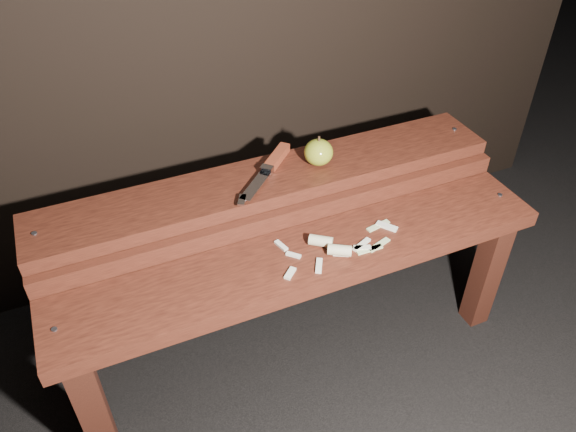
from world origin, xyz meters
name	(u,v)px	position (x,y,z in m)	size (l,w,h in m)	color
ground	(296,350)	(0.00, 0.00, 0.00)	(60.00, 60.00, 0.00)	black
bench_front_tier	(308,277)	(0.00, -0.06, 0.35)	(1.20, 0.20, 0.42)	black
bench_rear_tier	(272,203)	(0.00, 0.17, 0.41)	(1.20, 0.21, 0.50)	black
apple	(318,152)	(0.13, 0.17, 0.53)	(0.08, 0.08, 0.08)	olive
knife	(272,164)	(0.02, 0.20, 0.51)	(0.21, 0.20, 0.02)	maroon
apple_scraps	(336,246)	(0.07, -0.06, 0.43)	(0.32, 0.14, 0.03)	beige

